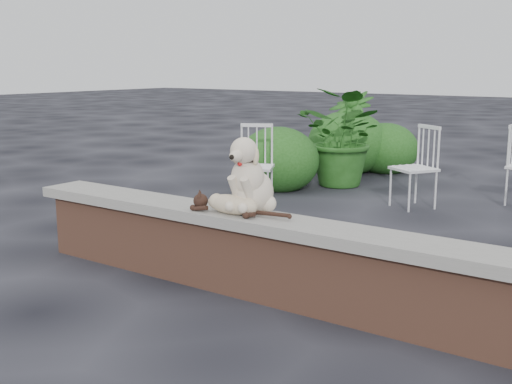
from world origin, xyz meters
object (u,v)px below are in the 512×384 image
Objects in this scene: potted_plant_a at (345,137)px; chair_a at (254,166)px; dog at (253,173)px; potted_plant_b at (350,132)px; chair_b at (414,167)px; cat at (231,203)px.

chair_a is at bearing -99.35° from potted_plant_a.
dog is 4.24m from potted_plant_a.
potted_plant_a is (0.28, 1.70, 0.19)m from chair_a.
potted_plant_a is at bearing 105.57° from dog.
potted_plant_a is at bearing -65.99° from potted_plant_b.
dog reaches higher than chair_b.
potted_plant_a reaches higher than dog.
chair_b is 0.71× the size of potted_plant_a.
potted_plant_b is at bearing 164.96° from chair_b.
chair_a is at bearing -85.56° from potted_plant_b.
cat is 2.91m from chair_a.
chair_a is (-1.63, 2.31, -0.39)m from dog.
potted_plant_b is (-1.77, 5.28, -0.05)m from cat.
potted_plant_a reaches higher than cat.
potted_plant_b is at bearing 106.79° from dog.
cat is at bearing -73.05° from potted_plant_a.
cat is at bearing -121.08° from dog.
potted_plant_b is at bearing 114.01° from potted_plant_a.
cat is 0.75× the size of potted_plant_b.
chair_a is at bearing -116.72° from chair_b.
dog is 0.61× the size of cat.
chair_b is 0.77× the size of potted_plant_b.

